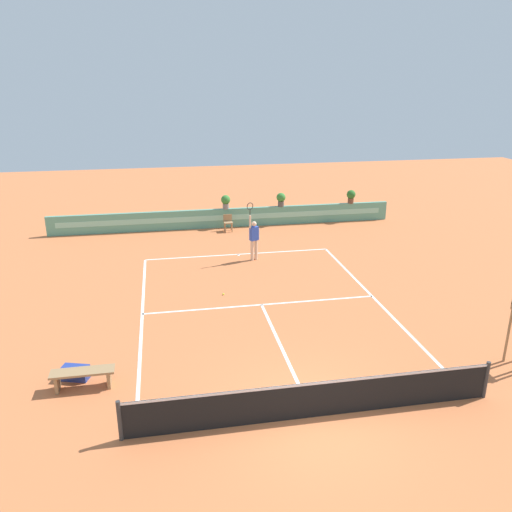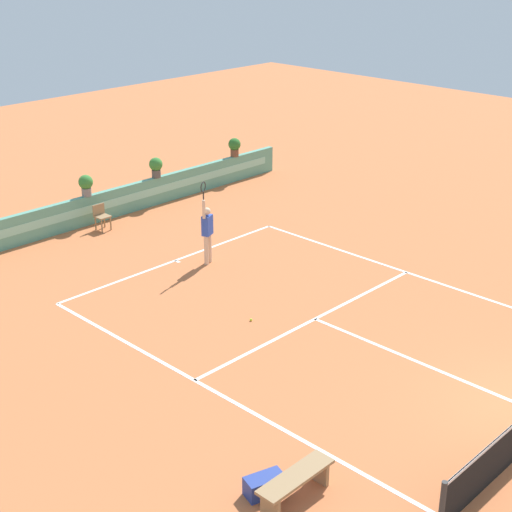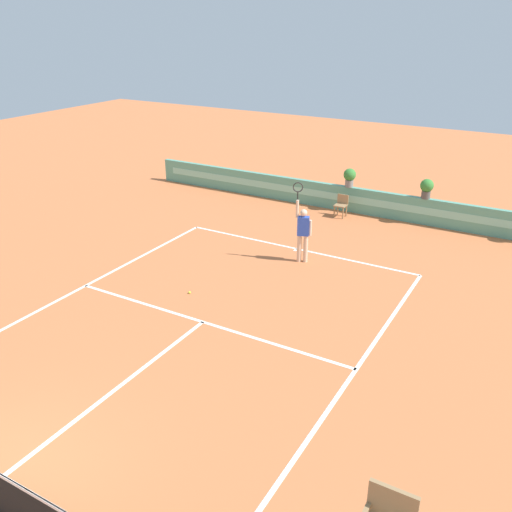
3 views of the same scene
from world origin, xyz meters
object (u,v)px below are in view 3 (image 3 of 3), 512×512
object	(u,v)px
ball_kid_chair	(341,205)
potted_plant_right	(427,187)
tennis_ball_near_baseline	(190,292)
potted_plant_centre	(350,176)
tennis_player	(303,231)

from	to	relation	value
ball_kid_chair	potted_plant_right	xyz separation A→B (m)	(2.96, 0.73, 0.93)
tennis_ball_near_baseline	potted_plant_centre	world-z (taller)	potted_plant_centre
tennis_player	potted_plant_centre	xyz separation A→B (m)	(-0.54, 5.34, 0.36)
potted_plant_right	potted_plant_centre	distance (m)	2.97
ball_kid_chair	potted_plant_right	world-z (taller)	potted_plant_right
ball_kid_chair	tennis_player	distance (m)	4.67
potted_plant_right	potted_plant_centre	xyz separation A→B (m)	(-2.97, 0.00, 0.00)
ball_kid_chair	tennis_ball_near_baseline	world-z (taller)	ball_kid_chair
ball_kid_chair	tennis_ball_near_baseline	size ratio (longest dim) A/B	12.50
tennis_ball_near_baseline	potted_plant_centre	bearing A→B (deg)	82.00
tennis_player	potted_plant_right	world-z (taller)	tennis_player
tennis_player	tennis_ball_near_baseline	world-z (taller)	tennis_player
tennis_ball_near_baseline	potted_plant_right	bearing A→B (deg)	64.61
tennis_player	potted_plant_right	xyz separation A→B (m)	(2.43, 5.34, 0.36)
ball_kid_chair	potted_plant_right	size ratio (longest dim) A/B	1.17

